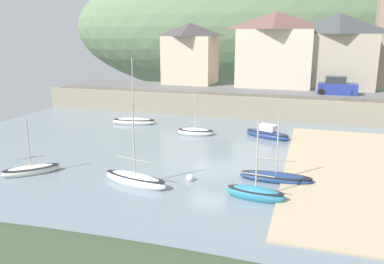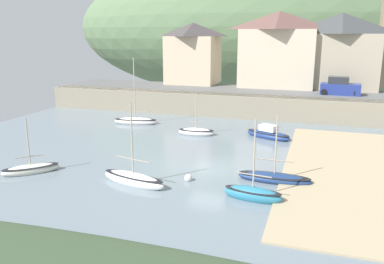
{
  "view_description": "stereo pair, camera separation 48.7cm",
  "coord_description": "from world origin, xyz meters",
  "px_view_note": "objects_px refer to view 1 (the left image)",
  "views": [
    {
      "loc": [
        6.51,
        -24.99,
        9.04
      ],
      "look_at": [
        -2.39,
        3.88,
        1.37
      ],
      "focal_mm": 37.1,
      "sensor_mm": 36.0,
      "label": 1
    },
    {
      "loc": [
        6.97,
        -24.85,
        9.04
      ],
      "look_at": [
        -2.39,
        3.88,
        1.37
      ],
      "focal_mm": 37.1,
      "sensor_mm": 36.0,
      "label": 2
    }
  ],
  "objects_px": {
    "waterfront_building_left": "(190,53)",
    "parked_car_near_slipway": "(337,87)",
    "fishing_boat_green": "(195,132)",
    "mooring_buoy": "(190,178)",
    "sailboat_nearest_shore": "(255,194)",
    "waterfront_building_centre": "(275,49)",
    "rowboat_small_beached": "(267,134)",
    "waterfront_building_right": "(337,51)",
    "sailboat_blue_trim": "(134,121)",
    "dinghy_open_wooden": "(276,177)",
    "sailboat_far_left": "(31,170)",
    "sailboat_tall_mast": "(135,180)"
  },
  "relations": [
    {
      "from": "waterfront_building_left",
      "to": "parked_car_near_slipway",
      "type": "xyz_separation_m",
      "value": [
        18.12,
        -4.5,
        -3.14
      ]
    },
    {
      "from": "fishing_boat_green",
      "to": "mooring_buoy",
      "type": "distance_m",
      "value": 11.39
    },
    {
      "from": "sailboat_nearest_shore",
      "to": "parked_car_near_slipway",
      "type": "xyz_separation_m",
      "value": [
        5.1,
        25.08,
        2.89
      ]
    },
    {
      "from": "waterfront_building_centre",
      "to": "parked_car_near_slipway",
      "type": "bearing_deg",
      "value": -31.84
    },
    {
      "from": "waterfront_building_centre",
      "to": "rowboat_small_beached",
      "type": "relative_size",
      "value": 2.08
    },
    {
      "from": "mooring_buoy",
      "to": "waterfront_building_right",
      "type": "bearing_deg",
      "value": 71.72
    },
    {
      "from": "sailboat_blue_trim",
      "to": "dinghy_open_wooden",
      "type": "height_order",
      "value": "sailboat_blue_trim"
    },
    {
      "from": "dinghy_open_wooden",
      "to": "sailboat_nearest_shore",
      "type": "distance_m",
      "value": 3.23
    },
    {
      "from": "dinghy_open_wooden",
      "to": "fishing_boat_green",
      "type": "bearing_deg",
      "value": 131.26
    },
    {
      "from": "dinghy_open_wooden",
      "to": "waterfront_building_centre",
      "type": "bearing_deg",
      "value": 97.26
    },
    {
      "from": "dinghy_open_wooden",
      "to": "mooring_buoy",
      "type": "height_order",
      "value": "dinghy_open_wooden"
    },
    {
      "from": "sailboat_far_left",
      "to": "mooring_buoy",
      "type": "height_order",
      "value": "sailboat_far_left"
    },
    {
      "from": "rowboat_small_beached",
      "to": "sailboat_nearest_shore",
      "type": "relative_size",
      "value": 0.93
    },
    {
      "from": "waterfront_building_right",
      "to": "mooring_buoy",
      "type": "relative_size",
      "value": 18.0
    },
    {
      "from": "dinghy_open_wooden",
      "to": "sailboat_far_left",
      "type": "bearing_deg",
      "value": -166.62
    },
    {
      "from": "waterfront_building_centre",
      "to": "sailboat_far_left",
      "type": "height_order",
      "value": "waterfront_building_centre"
    },
    {
      "from": "sailboat_blue_trim",
      "to": "mooring_buoy",
      "type": "distance_m",
      "value": 16.66
    },
    {
      "from": "sailboat_far_left",
      "to": "sailboat_nearest_shore",
      "type": "height_order",
      "value": "sailboat_nearest_shore"
    },
    {
      "from": "mooring_buoy",
      "to": "dinghy_open_wooden",
      "type": "bearing_deg",
      "value": 16.56
    },
    {
      "from": "waterfront_building_left",
      "to": "waterfront_building_centre",
      "type": "relative_size",
      "value": 0.85
    },
    {
      "from": "rowboat_small_beached",
      "to": "dinghy_open_wooden",
      "type": "xyz_separation_m",
      "value": [
        1.75,
        -10.4,
        -0.1
      ]
    },
    {
      "from": "sailboat_nearest_shore",
      "to": "parked_car_near_slipway",
      "type": "distance_m",
      "value": 25.76
    },
    {
      "from": "sailboat_far_left",
      "to": "parked_car_near_slipway",
      "type": "distance_m",
      "value": 32.27
    },
    {
      "from": "waterfront_building_right",
      "to": "mooring_buoy",
      "type": "bearing_deg",
      "value": -108.28
    },
    {
      "from": "rowboat_small_beached",
      "to": "mooring_buoy",
      "type": "relative_size",
      "value": 8.81
    },
    {
      "from": "waterfront_building_centre",
      "to": "sailboat_blue_trim",
      "type": "height_order",
      "value": "waterfront_building_centre"
    },
    {
      "from": "waterfront_building_left",
      "to": "sailboat_blue_trim",
      "type": "xyz_separation_m",
      "value": [
        -1.36,
        -14.71,
        -6.06
      ]
    },
    {
      "from": "rowboat_small_beached",
      "to": "parked_car_near_slipway",
      "type": "height_order",
      "value": "parked_car_near_slipway"
    },
    {
      "from": "sailboat_tall_mast",
      "to": "sailboat_nearest_shore",
      "type": "bearing_deg",
      "value": 12.82
    },
    {
      "from": "waterfront_building_right",
      "to": "mooring_buoy",
      "type": "xyz_separation_m",
      "value": [
        -9.24,
        -27.98,
        -6.7
      ]
    },
    {
      "from": "dinghy_open_wooden",
      "to": "parked_car_near_slipway",
      "type": "height_order",
      "value": "parked_car_near_slipway"
    },
    {
      "from": "waterfront_building_right",
      "to": "sailboat_far_left",
      "type": "xyz_separation_m",
      "value": [
        -19.55,
        -29.88,
        -6.6
      ]
    },
    {
      "from": "waterfront_building_centre",
      "to": "fishing_boat_green",
      "type": "height_order",
      "value": "waterfront_building_centre"
    },
    {
      "from": "waterfront_building_centre",
      "to": "waterfront_building_right",
      "type": "bearing_deg",
      "value": 0.0
    },
    {
      "from": "waterfront_building_left",
      "to": "sailboat_tall_mast",
      "type": "xyz_separation_m",
      "value": [
        5.73,
        -29.59,
        -6.03
      ]
    },
    {
      "from": "parked_car_near_slipway",
      "to": "sailboat_tall_mast",
      "type": "bearing_deg",
      "value": -114.0
    },
    {
      "from": "parked_car_near_slipway",
      "to": "mooring_buoy",
      "type": "height_order",
      "value": "parked_car_near_slipway"
    },
    {
      "from": "fishing_boat_green",
      "to": "sailboat_nearest_shore",
      "type": "distance_m",
      "value": 14.53
    },
    {
      "from": "dinghy_open_wooden",
      "to": "sailboat_nearest_shore",
      "type": "xyz_separation_m",
      "value": [
        -0.82,
        -3.13,
        0.08
      ]
    },
    {
      "from": "parked_car_near_slipway",
      "to": "rowboat_small_beached",
      "type": "bearing_deg",
      "value": -115.25
    },
    {
      "from": "mooring_buoy",
      "to": "rowboat_small_beached",
      "type": "bearing_deg",
      "value": 74.19
    },
    {
      "from": "sailboat_far_left",
      "to": "mooring_buoy",
      "type": "xyz_separation_m",
      "value": [
        10.31,
        1.9,
        -0.1
      ]
    },
    {
      "from": "sailboat_far_left",
      "to": "dinghy_open_wooden",
      "type": "bearing_deg",
      "value": -31.53
    },
    {
      "from": "waterfront_building_right",
      "to": "parked_car_near_slipway",
      "type": "distance_m",
      "value": 5.79
    },
    {
      "from": "fishing_boat_green",
      "to": "mooring_buoy",
      "type": "xyz_separation_m",
      "value": [
        2.94,
        -11.0,
        -0.11
      ]
    },
    {
      "from": "dinghy_open_wooden",
      "to": "parked_car_near_slipway",
      "type": "bearing_deg",
      "value": 79.83
    },
    {
      "from": "dinghy_open_wooden",
      "to": "parked_car_near_slipway",
      "type": "relative_size",
      "value": 1.09
    },
    {
      "from": "rowboat_small_beached",
      "to": "parked_car_near_slipway",
      "type": "bearing_deg",
      "value": 86.09
    },
    {
      "from": "sailboat_tall_mast",
      "to": "parked_car_near_slipway",
      "type": "height_order",
      "value": "sailboat_tall_mast"
    },
    {
      "from": "waterfront_building_left",
      "to": "sailboat_tall_mast",
      "type": "height_order",
      "value": "waterfront_building_left"
    }
  ]
}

